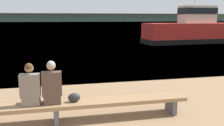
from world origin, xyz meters
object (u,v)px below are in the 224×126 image
Objects in this scene: person_right at (52,86)px; shopping_bag at (74,98)px; bench_main at (56,107)px; tugboat_red at (193,31)px; person_left at (30,88)px.

person_right is 0.59m from shopping_bag.
bench_main is at bearing -4.80° from person_right.
shopping_bag is 0.03× the size of tugboat_red.
person_left is at bearing 136.21° from tugboat_red.
bench_main is 6.29× the size of person_right.
tugboat_red is (13.69, 16.58, 0.27)m from person_left.
tugboat_red reaches higher than bench_main.
bench_main is at bearing -177.76° from shopping_bag.
bench_main is 21.17m from tugboat_red.
person_right is at bearing 137.20° from tugboat_red.
person_right is at bearing -178.83° from shopping_bag.
bench_main is at bearing 137.37° from tugboat_red.
person_right is (0.48, -0.00, 0.02)m from person_left.
person_left is 21.50m from tugboat_red.
person_right is 3.52× the size of shopping_bag.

